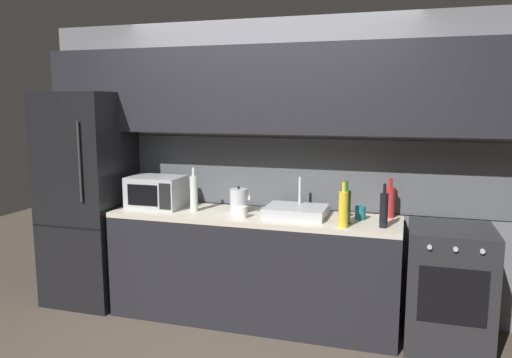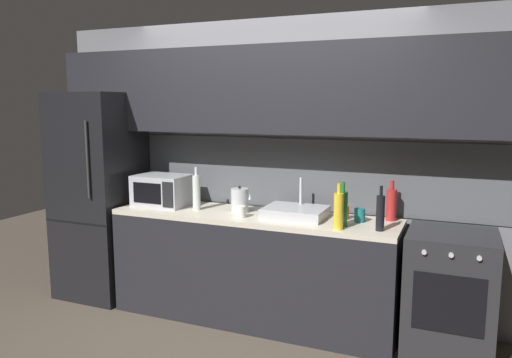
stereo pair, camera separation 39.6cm
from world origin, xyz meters
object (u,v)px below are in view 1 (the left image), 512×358
at_px(oven_range, 449,287).
at_px(wine_bottle_yellow, 343,209).
at_px(kettle, 239,201).
at_px(mug_orange, 344,211).
at_px(wine_bottle_red, 390,201).
at_px(mug_teal, 360,213).
at_px(wine_bottle_green, 345,206).
at_px(microwave, 157,192).
at_px(wine_bottle_clear, 194,193).
at_px(refrigerator, 89,198).
at_px(wine_bottle_dark, 384,210).
at_px(mug_white, 242,212).

bearing_deg(oven_range, wine_bottle_yellow, -164.43).
distance_m(kettle, mug_orange, 0.86).
relative_size(wine_bottle_red, mug_teal, 3.01).
bearing_deg(wine_bottle_green, microwave, 175.91).
relative_size(wine_bottle_clear, wine_bottle_red, 1.17).
height_order(refrigerator, wine_bottle_dark, refrigerator).
height_order(refrigerator, mug_orange, refrigerator).
height_order(kettle, mug_teal, kettle).
bearing_deg(wine_bottle_green, wine_bottle_red, 44.93).
height_order(wine_bottle_green, mug_white, wine_bottle_green).
relative_size(wine_bottle_green, wine_bottle_red, 1.04).
height_order(oven_range, microwave, microwave).
xyz_separation_m(refrigerator, mug_white, (1.51, -0.14, 0.00)).
height_order(wine_bottle_clear, wine_bottle_yellow, wine_bottle_clear).
height_order(wine_bottle_yellow, mug_teal, wine_bottle_yellow).
bearing_deg(mug_teal, kettle, -177.44).
bearing_deg(wine_bottle_clear, refrigerator, 178.54).
bearing_deg(mug_orange, wine_bottle_green, -80.80).
relative_size(wine_bottle_dark, mug_teal, 3.10).
height_order(kettle, wine_bottle_dark, wine_bottle_dark).
bearing_deg(mug_teal, wine_bottle_clear, -175.92).
xyz_separation_m(wine_bottle_yellow, mug_white, (-0.80, 0.07, -0.09)).
bearing_deg(mug_white, kettle, 116.36).
relative_size(refrigerator, wine_bottle_yellow, 5.67).
bearing_deg(mug_white, wine_bottle_yellow, -5.11).
xyz_separation_m(microwave, mug_teal, (1.73, 0.05, -0.08)).
distance_m(kettle, wine_bottle_dark, 1.18).
height_order(wine_bottle_green, mug_orange, wine_bottle_green).
height_order(refrigerator, wine_bottle_clear, refrigerator).
bearing_deg(mug_orange, wine_bottle_red, 15.99).
xyz_separation_m(wine_bottle_yellow, wine_bottle_red, (0.31, 0.42, -0.01)).
height_order(mug_teal, mug_orange, mug_orange).
distance_m(wine_bottle_yellow, wine_bottle_dark, 0.29).
xyz_separation_m(refrigerator, wine_bottle_green, (2.31, -0.10, 0.09)).
distance_m(wine_bottle_green, mug_teal, 0.21).
bearing_deg(wine_bottle_red, mug_orange, -164.01).
xyz_separation_m(refrigerator, wine_bottle_dark, (2.59, -0.14, 0.09)).
distance_m(wine_bottle_dark, mug_white, 1.09).
distance_m(refrigerator, wine_bottle_green, 2.32).
distance_m(wine_bottle_red, mug_orange, 0.36).
bearing_deg(refrigerator, wine_bottle_green, -2.43).
bearing_deg(wine_bottle_clear, wine_bottle_red, 8.56).
bearing_deg(mug_orange, kettle, -174.28).
bearing_deg(kettle, wine_bottle_clear, -172.02).
xyz_separation_m(wine_bottle_yellow, mug_orange, (-0.03, 0.33, -0.08)).
bearing_deg(oven_range, wine_bottle_dark, -164.25).
xyz_separation_m(wine_bottle_dark, mug_teal, (-0.18, 0.21, -0.08)).
bearing_deg(mug_teal, wine_bottle_red, 33.25).
bearing_deg(kettle, wine_bottle_yellow, -15.17).
xyz_separation_m(microwave, wine_bottle_yellow, (1.63, -0.23, 0.00)).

